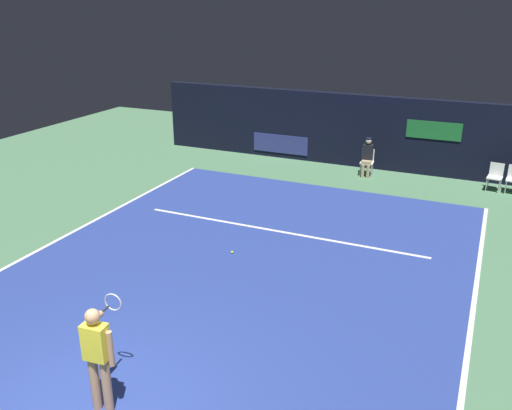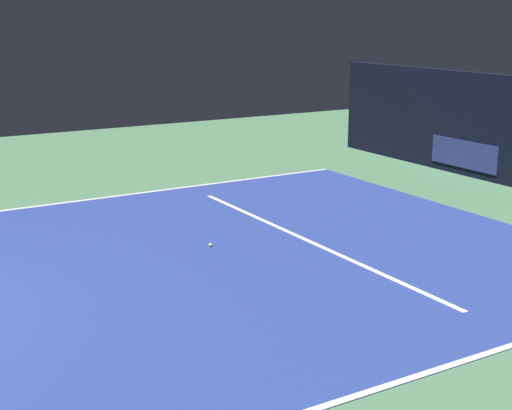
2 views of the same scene
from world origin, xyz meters
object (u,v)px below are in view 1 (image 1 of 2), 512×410
Objects in this scene: tennis_player at (98,353)px; tennis_ball at (232,252)px; courtside_chair_far at (495,175)px; line_judge_on_chair at (367,156)px.

tennis_player is 5.58m from tennis_ball.
courtside_chair_far is 12.94× the size of tennis_ball.
tennis_ball is (-0.59, 5.47, -0.94)m from tennis_player.
courtside_chair_far is 9.40m from tennis_ball.
tennis_ball is at bearing 96.14° from tennis_player.
courtside_chair_far reaches higher than tennis_ball.
courtside_chair_far is (4.99, 13.03, -0.49)m from tennis_player.
line_judge_on_chair is 19.41× the size of tennis_ball.
tennis_ball is at bearing -126.44° from courtside_chair_far.
tennis_player is 25.44× the size of tennis_ball.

